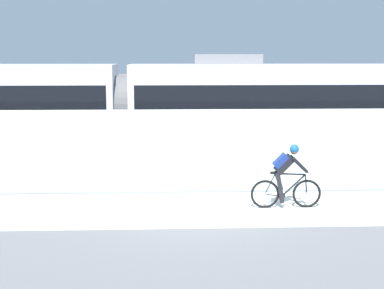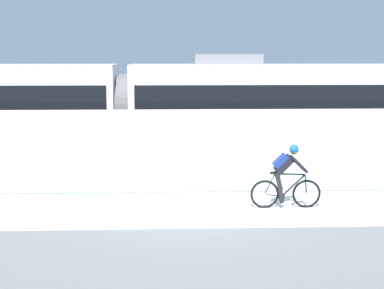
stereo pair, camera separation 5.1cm
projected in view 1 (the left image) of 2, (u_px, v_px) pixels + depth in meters
ground_plane at (199, 209)px, 14.01m from camera, size 200.00×200.00×0.00m
bike_path_deck at (199, 209)px, 14.01m from camera, size 32.00×3.20×0.01m
glass_parapet at (195, 171)px, 15.74m from camera, size 32.00×0.05×1.18m
concrete_barrier_wall at (192, 144)px, 17.44m from camera, size 32.00×0.36×2.12m
tram_rail_near at (189, 162)px, 20.06m from camera, size 32.00×0.08×0.01m
tram_rail_far at (188, 155)px, 21.47m from camera, size 32.00×0.08×0.01m
tram at (123, 108)px, 20.36m from camera, size 22.56×2.54×3.81m
cyclist_on_bike at (286, 177)px, 13.98m from camera, size 1.77×0.58×1.61m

